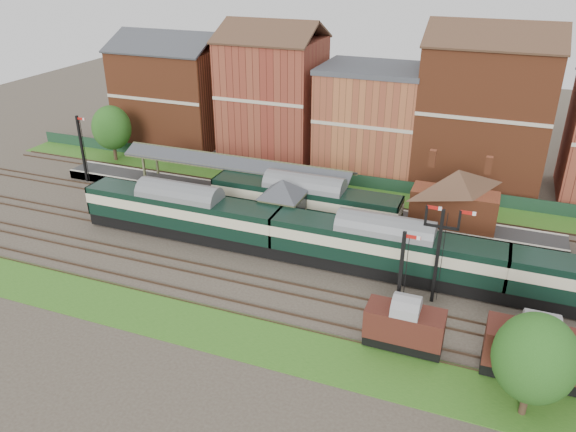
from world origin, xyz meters
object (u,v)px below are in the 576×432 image
(semaphore_bracket, at_px, (439,250))
(signal_box, at_px, (283,207))
(dmu_train, at_px, (384,248))
(platform_railcar, at_px, (304,201))
(goods_van_a, at_px, (404,325))

(semaphore_bracket, bearing_deg, signal_box, 159.08)
(signal_box, height_order, dmu_train, signal_box)
(dmu_train, height_order, platform_railcar, dmu_train)
(signal_box, bearing_deg, dmu_train, -17.32)
(platform_railcar, bearing_deg, dmu_train, -34.69)
(signal_box, height_order, goods_van_a, signal_box)
(signal_box, relative_size, dmu_train, 0.10)
(semaphore_bracket, xyz_separation_m, goods_van_a, (-1.14, -6.50, -2.77))
(signal_box, distance_m, platform_railcar, 3.47)
(semaphore_bracket, height_order, platform_railcar, semaphore_bracket)
(semaphore_bracket, bearing_deg, platform_railcar, 147.28)
(signal_box, relative_size, goods_van_a, 1.12)
(signal_box, bearing_deg, goods_van_a, -41.40)
(dmu_train, distance_m, goods_van_a, 9.68)
(platform_railcar, bearing_deg, goods_van_a, -50.31)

